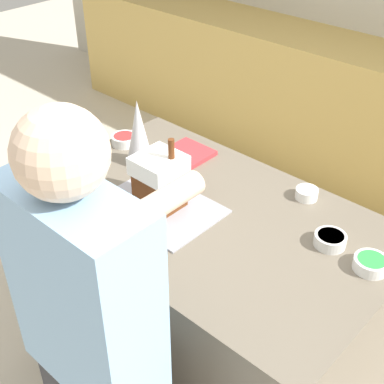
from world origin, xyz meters
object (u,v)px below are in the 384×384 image
decorative_tree (139,133)px  cookbook (189,153)px  candy_bowl_near_tray_left (307,193)px  baking_tray (161,206)px  person (96,359)px  candy_bowl_front_corner (330,239)px  candy_bowl_far_right (124,139)px  candy_bowl_far_left (371,263)px  gingerbread_house (160,180)px

decorative_tree → cookbook: decorative_tree is taller
candy_bowl_near_tray_left → cookbook: 0.59m
baking_tray → person: size_ratio=0.27×
candy_bowl_front_corner → cookbook: size_ratio=0.58×
decorative_tree → candy_bowl_front_corner: bearing=4.7°
baking_tray → candy_bowl_near_tray_left: 0.59m
candy_bowl_far_right → candy_bowl_front_corner: bearing=0.4°
candy_bowl_near_tray_left → candy_bowl_far_left: same height
candy_bowl_near_tray_left → gingerbread_house: bearing=-131.3°
baking_tray → candy_bowl_front_corner: (0.61, 0.25, 0.02)m
cookbook → person: size_ratio=0.12×
gingerbread_house → decorative_tree: gingerbread_house is taller
baking_tray → candy_bowl_far_right: 0.54m
candy_bowl_far_right → candy_bowl_far_left: 1.26m
gingerbread_house → candy_bowl_front_corner: gingerbread_house is taller
cookbook → candy_bowl_far_right: bearing=-155.8°
decorative_tree → candy_bowl_near_tray_left: size_ratio=3.33×
cookbook → gingerbread_house: bearing=-62.5°
baking_tray → candy_bowl_near_tray_left: bearing=48.7°
baking_tray → candy_bowl_far_right: bearing=153.5°
person → decorative_tree: bearing=129.3°
baking_tray → person: bearing=-60.9°
candy_bowl_far_right → candy_bowl_far_left: same height
gingerbread_house → person: size_ratio=0.18×
baking_tray → candy_bowl_far_right: candy_bowl_far_right is taller
baking_tray → decorative_tree: decorative_tree is taller
candy_bowl_far_right → candy_bowl_near_tray_left: (0.87, 0.20, -0.00)m
candy_bowl_front_corner → candy_bowl_near_tray_left: bearing=138.8°
candy_bowl_far_left → person: (-0.44, -0.84, -0.08)m
candy_bowl_far_right → person: 1.18m
baking_tray → candy_bowl_near_tray_left: (0.39, 0.44, 0.02)m
cookbook → person: 1.12m
decorative_tree → candy_bowl_far_left: 1.09m
baking_tray → cookbook: 0.42m
candy_bowl_front_corner → candy_bowl_near_tray_left: candy_bowl_front_corner is taller
baking_tray → cookbook: cookbook is taller
candy_bowl_far_right → baking_tray: bearing=-26.5°
decorative_tree → candy_bowl_front_corner: size_ratio=2.62×
cookbook → person: bearing=-61.5°
decorative_tree → candy_bowl_far_left: bearing=3.0°
gingerbread_house → candy_bowl_far_left: 0.81m
baking_tray → gingerbread_house: 0.12m
decorative_tree → candy_bowl_far_left: decorative_tree is taller
candy_bowl_far_right → candy_bowl_near_tray_left: size_ratio=1.34×
candy_bowl_near_tray_left → candy_bowl_far_left: (0.39, -0.21, 0.00)m
candy_bowl_front_corner → candy_bowl_far_left: size_ratio=0.97×
candy_bowl_far_left → candy_bowl_far_right: bearing=179.6°
candy_bowl_far_right → candy_bowl_near_tray_left: candy_bowl_far_right is taller
gingerbread_house → candy_bowl_far_left: (0.77, 0.23, -0.10)m
candy_bowl_far_right → person: (0.82, -0.85, -0.08)m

